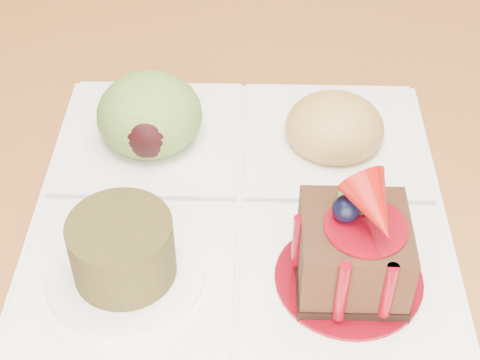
{
  "coord_description": "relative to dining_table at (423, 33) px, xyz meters",
  "views": [
    {
      "loc": [
        -0.21,
        -0.66,
        1.1
      ],
      "look_at": [
        -0.2,
        -0.33,
        0.79
      ],
      "focal_mm": 55.0,
      "sensor_mm": 36.0,
      "label": 1
    }
  ],
  "objects": [
    {
      "name": "dining_table",
      "position": [
        0.0,
        0.0,
        0.0
      ],
      "size": [
        1.0,
        1.8,
        0.75
      ],
      "color": "#A5612A",
      "rests_on": "ground"
    },
    {
      "name": "sampler_plate",
      "position": [
        -0.2,
        -0.32,
        0.09
      ],
      "size": [
        0.27,
        0.27,
        0.1
      ],
      "rotation": [
        0.0,
        0.0,
        -0.05
      ],
      "color": "white",
      "rests_on": "dining_table"
    }
  ]
}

